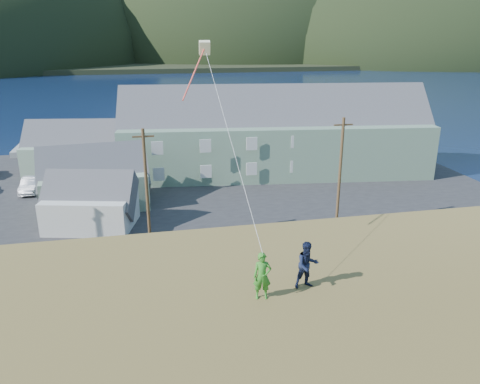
% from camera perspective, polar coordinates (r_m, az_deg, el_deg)
% --- Properties ---
extents(ground, '(900.00, 900.00, 0.00)m').
position_cam_1_polar(ground, '(36.95, -9.00, -7.35)').
color(ground, '#0A1638').
rests_on(ground, ground).
extents(grass_strip, '(110.00, 8.00, 0.10)m').
position_cam_1_polar(grass_strip, '(35.14, -8.82, -8.70)').
color(grass_strip, '#4C3D19').
rests_on(grass_strip, ground).
extents(waterfront_lot, '(72.00, 36.00, 0.12)m').
position_cam_1_polar(waterfront_lot, '(52.75, -10.05, 0.75)').
color(waterfront_lot, '#28282B').
rests_on(waterfront_lot, ground).
extents(wharf, '(26.00, 14.00, 0.90)m').
position_cam_1_polar(wharf, '(75.05, -15.36, 6.06)').
color(wharf, gray).
rests_on(wharf, ground).
extents(far_shore, '(900.00, 320.00, 2.00)m').
position_cam_1_polar(far_shore, '(363.54, -12.06, 16.03)').
color(far_shore, black).
rests_on(far_shore, ground).
extents(far_hills, '(760.00, 265.00, 143.00)m').
position_cam_1_polar(far_hills, '(315.06, -5.28, 16.16)').
color(far_hills, black).
rests_on(far_hills, ground).
extents(lodge, '(37.02, 14.34, 12.69)m').
position_cam_1_polar(lodge, '(56.16, 4.25, 7.18)').
color(lodge, slate).
rests_on(lodge, waterfront_lot).
extents(shed_palegreen_near, '(10.73, 7.41, 7.37)m').
position_cam_1_polar(shed_palegreen_near, '(47.23, -17.32, 1.48)').
color(shed_palegreen_near, gray).
rests_on(shed_palegreen_near, waterfront_lot).
extents(shed_white, '(8.62, 6.71, 6.09)m').
position_cam_1_polar(shed_white, '(42.24, -17.79, -1.19)').
color(shed_white, silver).
rests_on(shed_white, waterfront_lot).
extents(shed_palegreen_far, '(12.39, 8.25, 7.77)m').
position_cam_1_polar(shed_palegreen_far, '(59.89, -19.48, 5.00)').
color(shed_palegreen_far, gray).
rests_on(shed_palegreen_far, waterfront_lot).
extents(utility_poles, '(30.02, 0.24, 9.74)m').
position_cam_1_polar(utility_poles, '(36.49, -10.44, 0.57)').
color(utility_poles, '#47331E').
rests_on(utility_poles, waterfront_lot).
extents(parked_cars, '(26.22, 13.30, 1.57)m').
position_cam_1_polar(parked_cars, '(56.94, -18.72, 2.22)').
color(parked_cars, maroon).
rests_on(parked_cars, waterfront_lot).
extents(kite_flyer_green, '(0.70, 0.52, 1.74)m').
position_cam_1_polar(kite_flyer_green, '(16.66, 2.73, -10.20)').
color(kite_flyer_green, '#2D7B21').
rests_on(kite_flyer_green, hillside).
extents(kite_flyer_navy, '(0.93, 0.76, 1.81)m').
position_cam_1_polar(kite_flyer_navy, '(17.47, 8.20, -8.81)').
color(kite_flyer_navy, '#131A35').
rests_on(kite_flyer_navy, hillside).
extents(kite_rig, '(1.16, 3.28, 9.06)m').
position_cam_1_polar(kite_rig, '(20.08, -4.44, 16.42)').
color(kite_rig, '#FAF3BE').
rests_on(kite_rig, ground).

